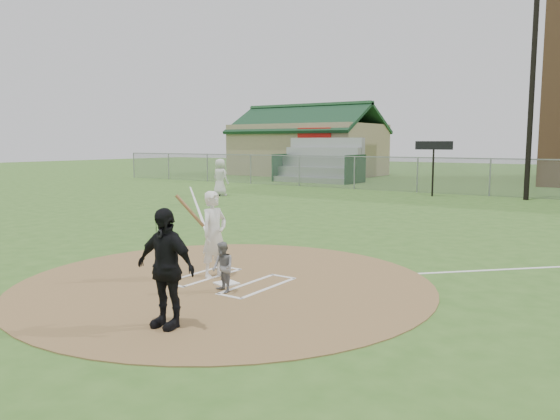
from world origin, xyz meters
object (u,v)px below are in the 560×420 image
Objects in this scene: catcher at (223,267)px; batter_at_plate at (214,234)px; ondeck_player at (220,177)px; home_plate at (226,283)px; umpire at (165,268)px.

batter_at_plate reaches higher than catcher.
batter_at_plate is (11.54, -13.81, -0.06)m from ondeck_player.
catcher is at bearing 133.95° from ondeck_player.
ondeck_player is at bearing 130.64° from home_plate.
ondeck_player is at bearing 124.15° from umpire.
home_plate is at bearing -28.32° from batter_at_plate.
home_plate is 0.76m from catcher.
umpire reaches higher than home_plate.
ondeck_player is (-12.46, 14.63, 0.49)m from catcher.
catcher is 0.52× the size of umpire.
umpire is at bearing -70.75° from home_plate.
home_plate is 2.80m from umpire.
ondeck_player reaches higher than home_plate.
umpire is 3.17m from batter_at_plate.
ondeck_player is 1.09× the size of batter_at_plate.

